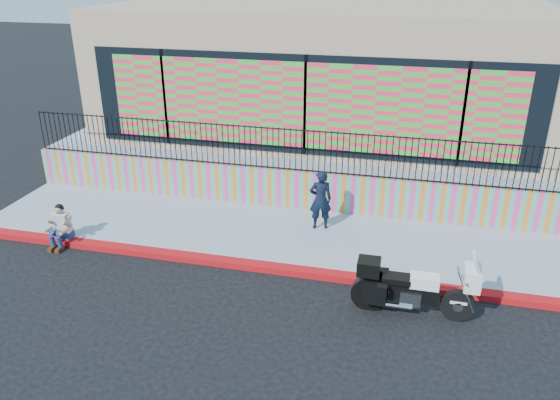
% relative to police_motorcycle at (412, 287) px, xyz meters
% --- Properties ---
extents(ground, '(90.00, 90.00, 0.00)m').
position_rel_police_motorcycle_xyz_m(ground, '(-3.22, 0.92, -0.63)').
color(ground, black).
rests_on(ground, ground).
extents(red_curb, '(16.00, 0.30, 0.15)m').
position_rel_police_motorcycle_xyz_m(red_curb, '(-3.22, 0.92, -0.55)').
color(red_curb, '#BA0D0F').
rests_on(red_curb, ground).
extents(sidewalk, '(16.00, 3.00, 0.15)m').
position_rel_police_motorcycle_xyz_m(sidewalk, '(-3.22, 2.57, -0.55)').
color(sidewalk, '#888EA4').
rests_on(sidewalk, ground).
extents(mural_wall, '(16.00, 0.20, 1.10)m').
position_rel_police_motorcycle_xyz_m(mural_wall, '(-3.22, 4.17, 0.07)').
color(mural_wall, '#F44088').
rests_on(mural_wall, sidewalk).
extents(metal_fence, '(15.80, 0.04, 1.20)m').
position_rel_police_motorcycle_xyz_m(metal_fence, '(-3.22, 4.17, 1.22)').
color(metal_fence, black).
rests_on(metal_fence, mural_wall).
extents(elevated_platform, '(16.00, 10.00, 1.25)m').
position_rel_police_motorcycle_xyz_m(elevated_platform, '(-3.22, 9.27, -0.00)').
color(elevated_platform, '#888EA4').
rests_on(elevated_platform, ground).
extents(storefront_building, '(14.00, 8.06, 4.00)m').
position_rel_police_motorcycle_xyz_m(storefront_building, '(-3.22, 9.06, 2.62)').
color(storefront_building, tan).
rests_on(storefront_building, elevated_platform).
extents(police_motorcycle, '(2.40, 0.79, 1.50)m').
position_rel_police_motorcycle_xyz_m(police_motorcycle, '(0.00, 0.00, 0.00)').
color(police_motorcycle, black).
rests_on(police_motorcycle, ground).
extents(police_officer, '(0.67, 0.54, 1.59)m').
position_rel_police_motorcycle_xyz_m(police_officer, '(-2.38, 3.08, 0.32)').
color(police_officer, black).
rests_on(police_officer, sidewalk).
extents(seated_man, '(0.54, 0.71, 1.06)m').
position_rel_police_motorcycle_xyz_m(seated_man, '(-8.52, 0.82, -0.18)').
color(seated_man, navy).
rests_on(seated_man, ground).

